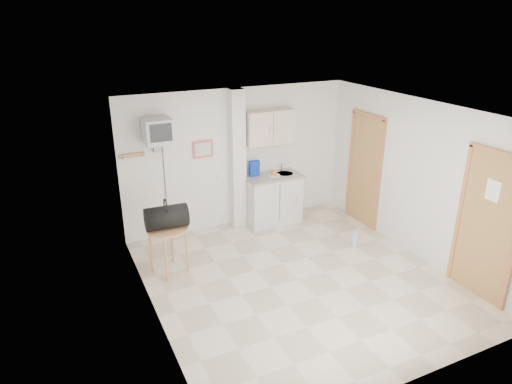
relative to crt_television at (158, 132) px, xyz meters
name	(u,v)px	position (x,y,z in m)	size (l,w,h in m)	color
ground	(298,279)	(1.45, -2.02, -1.94)	(4.50, 4.50, 0.00)	beige
room_envelope	(314,178)	(1.69, -1.93, -0.40)	(4.24, 4.54, 2.55)	white
kitchenette	(272,181)	(2.02, -0.02, -1.13)	(1.03, 0.58, 2.10)	silver
crt_television	(158,132)	(0.00, 0.00, 0.00)	(0.44, 0.45, 2.15)	slate
round_table	(168,234)	(-0.20, -0.97, -1.30)	(0.62, 0.62, 0.74)	tan
duffel_bag	(166,217)	(-0.20, -0.98, -1.02)	(0.64, 0.38, 0.46)	black
water_bottle	(355,239)	(2.81, -1.56, -1.79)	(0.11, 0.11, 0.32)	#9EB8D8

